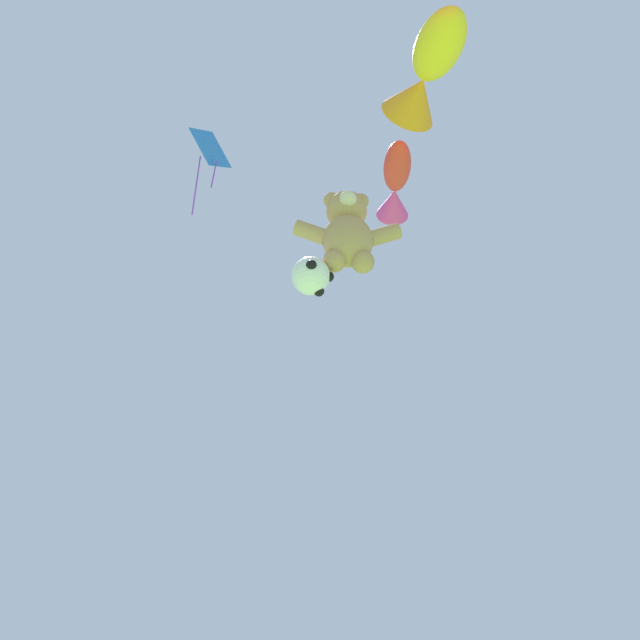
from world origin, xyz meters
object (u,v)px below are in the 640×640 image
object	(u,v)px
diamond_kite	(210,152)
teddy_bear_kite	(347,231)
fish_kite_crimson	(395,185)
soccer_ball_kite	(311,276)
fish_kite_goldfin	(427,72)

from	to	relation	value
diamond_kite	teddy_bear_kite	bearing A→B (deg)	-17.38
teddy_bear_kite	fish_kite_crimson	distance (m)	2.70
teddy_bear_kite	soccer_ball_kite	xyz separation A→B (m)	(-0.72, 0.08, -1.24)
fish_kite_crimson	fish_kite_goldfin	world-z (taller)	fish_kite_goldfin
diamond_kite	fish_kite_goldfin	bearing A→B (deg)	-34.24
teddy_bear_kite	diamond_kite	xyz separation A→B (m)	(-3.23, 1.01, 3.92)
soccer_ball_kite	fish_kite_crimson	world-z (taller)	fish_kite_crimson
soccer_ball_kite	fish_kite_crimson	bearing A→B (deg)	15.00
teddy_bear_kite	diamond_kite	distance (m)	5.18
soccer_ball_kite	diamond_kite	world-z (taller)	diamond_kite
soccer_ball_kite	fish_kite_goldfin	distance (m)	4.83
diamond_kite	fish_kite_crimson	bearing A→B (deg)	-5.33
teddy_bear_kite	soccer_ball_kite	distance (m)	1.44
soccer_ball_kite	fish_kite_goldfin	world-z (taller)	fish_kite_goldfin
soccer_ball_kite	diamond_kite	xyz separation A→B (m)	(-2.51, 0.93, 5.16)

